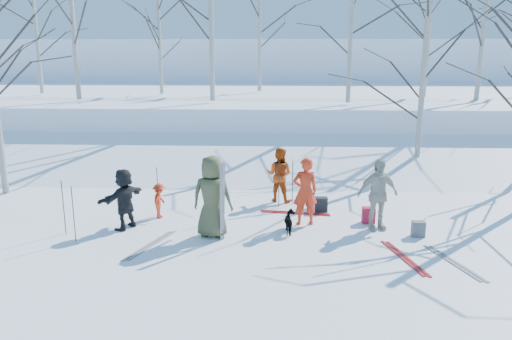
{
  "coord_description": "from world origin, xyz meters",
  "views": [
    {
      "loc": [
        0.56,
        -11.13,
        4.39
      ],
      "look_at": [
        0.0,
        1.5,
        1.3
      ],
      "focal_mm": 35.0,
      "sensor_mm": 36.0,
      "label": 1
    }
  ],
  "objects_px": {
    "dog": "(291,222)",
    "skier_red_seated": "(160,201)",
    "skier_redor_behind": "(279,175)",
    "backpack_dark": "(321,204)",
    "skier_olive_center": "(212,197)",
    "skier_grey_west": "(124,199)",
    "skier_cream_east": "(377,194)",
    "backpack_red": "(368,215)",
    "backpack_grey": "(418,229)",
    "skier_red_north": "(305,191)"
  },
  "relations": [
    {
      "from": "backpack_red",
      "to": "backpack_grey",
      "type": "relative_size",
      "value": 1.11
    },
    {
      "from": "dog",
      "to": "backpack_dark",
      "type": "xyz_separation_m",
      "value": [
        0.88,
        1.71,
        -0.07
      ]
    },
    {
      "from": "skier_red_seated",
      "to": "backpack_grey",
      "type": "xyz_separation_m",
      "value": [
        6.49,
        -1.09,
        -0.28
      ]
    },
    {
      "from": "backpack_red",
      "to": "backpack_dark",
      "type": "bearing_deg",
      "value": 142.02
    },
    {
      "from": "skier_redor_behind",
      "to": "backpack_red",
      "type": "bearing_deg",
      "value": 161.32
    },
    {
      "from": "skier_olive_center",
      "to": "skier_redor_behind",
      "type": "distance_m",
      "value": 3.32
    },
    {
      "from": "dog",
      "to": "skier_red_seated",
      "type": "bearing_deg",
      "value": -23.92
    },
    {
      "from": "skier_grey_west",
      "to": "dog",
      "type": "height_order",
      "value": "skier_grey_west"
    },
    {
      "from": "skier_redor_behind",
      "to": "skier_cream_east",
      "type": "relative_size",
      "value": 0.89
    },
    {
      "from": "skier_red_north",
      "to": "skier_grey_west",
      "type": "bearing_deg",
      "value": -3.72
    },
    {
      "from": "skier_red_north",
      "to": "backpack_dark",
      "type": "xyz_separation_m",
      "value": [
        0.51,
        1.05,
        -0.67
      ]
    },
    {
      "from": "skier_olive_center",
      "to": "skier_red_north",
      "type": "bearing_deg",
      "value": -148.69
    },
    {
      "from": "skier_olive_center",
      "to": "skier_grey_west",
      "type": "relative_size",
      "value": 1.29
    },
    {
      "from": "dog",
      "to": "skier_red_north",
      "type": "bearing_deg",
      "value": -127.26
    },
    {
      "from": "skier_redor_behind",
      "to": "skier_red_seated",
      "type": "bearing_deg",
      "value": 46.98
    },
    {
      "from": "backpack_dark",
      "to": "dog",
      "type": "bearing_deg",
      "value": -117.39
    },
    {
      "from": "backpack_red",
      "to": "skier_red_seated",
      "type": "bearing_deg",
      "value": 178.17
    },
    {
      "from": "skier_olive_center",
      "to": "backpack_red",
      "type": "bearing_deg",
      "value": -155.72
    },
    {
      "from": "skier_cream_east",
      "to": "backpack_dark",
      "type": "distance_m",
      "value": 1.95
    },
    {
      "from": "skier_red_north",
      "to": "backpack_grey",
      "type": "xyz_separation_m",
      "value": [
        2.68,
        -0.76,
        -0.68
      ]
    },
    {
      "from": "skier_red_seated",
      "to": "backpack_dark",
      "type": "xyz_separation_m",
      "value": [
        4.33,
        0.72,
        -0.27
      ]
    },
    {
      "from": "skier_cream_east",
      "to": "backpack_red",
      "type": "xyz_separation_m",
      "value": [
        -0.11,
        0.43,
        -0.69
      ]
    },
    {
      "from": "skier_red_north",
      "to": "backpack_dark",
      "type": "relative_size",
      "value": 4.37
    },
    {
      "from": "skier_olive_center",
      "to": "backpack_red",
      "type": "xyz_separation_m",
      "value": [
        3.89,
        1.1,
        -0.78
      ]
    },
    {
      "from": "skier_olive_center",
      "to": "backpack_dark",
      "type": "relative_size",
      "value": 4.93
    },
    {
      "from": "skier_red_north",
      "to": "backpack_red",
      "type": "height_order",
      "value": "skier_red_north"
    },
    {
      "from": "skier_cream_east",
      "to": "backpack_grey",
      "type": "bearing_deg",
      "value": -43.47
    },
    {
      "from": "skier_redor_behind",
      "to": "skier_grey_west",
      "type": "bearing_deg",
      "value": 52.46
    },
    {
      "from": "skier_red_seated",
      "to": "skier_grey_west",
      "type": "distance_m",
      "value": 1.11
    },
    {
      "from": "skier_red_north",
      "to": "skier_grey_west",
      "type": "relative_size",
      "value": 1.14
    },
    {
      "from": "skier_red_north",
      "to": "skier_red_seated",
      "type": "bearing_deg",
      "value": -15.13
    },
    {
      "from": "skier_redor_behind",
      "to": "backpack_dark",
      "type": "bearing_deg",
      "value": 161.06
    },
    {
      "from": "skier_cream_east",
      "to": "skier_grey_west",
      "type": "distance_m",
      "value": 6.25
    },
    {
      "from": "skier_olive_center",
      "to": "skier_cream_east",
      "type": "xyz_separation_m",
      "value": [
        4.0,
        0.67,
        -0.09
      ]
    },
    {
      "from": "dog",
      "to": "backpack_dark",
      "type": "height_order",
      "value": "dog"
    },
    {
      "from": "skier_red_north",
      "to": "skier_grey_west",
      "type": "height_order",
      "value": "skier_red_north"
    },
    {
      "from": "dog",
      "to": "backpack_grey",
      "type": "distance_m",
      "value": 3.05
    },
    {
      "from": "skier_redor_behind",
      "to": "backpack_grey",
      "type": "bearing_deg",
      "value": 160.22
    },
    {
      "from": "backpack_dark",
      "to": "skier_red_north",
      "type": "bearing_deg",
      "value": -116.07
    },
    {
      "from": "skier_red_north",
      "to": "skier_red_seated",
      "type": "distance_m",
      "value": 3.85
    },
    {
      "from": "skier_cream_east",
      "to": "skier_red_north",
      "type": "bearing_deg",
      "value": 155.54
    },
    {
      "from": "skier_cream_east",
      "to": "skier_redor_behind",
      "type": "bearing_deg",
      "value": 121.43
    },
    {
      "from": "skier_cream_east",
      "to": "dog",
      "type": "distance_m",
      "value": 2.26
    },
    {
      "from": "dog",
      "to": "skier_cream_east",
      "type": "bearing_deg",
      "value": -177.56
    },
    {
      "from": "skier_grey_west",
      "to": "skier_cream_east",
      "type": "bearing_deg",
      "value": 120.76
    },
    {
      "from": "backpack_dark",
      "to": "skier_redor_behind",
      "type": "bearing_deg",
      "value": 141.48
    },
    {
      "from": "skier_olive_center",
      "to": "dog",
      "type": "height_order",
      "value": "skier_olive_center"
    },
    {
      "from": "skier_redor_behind",
      "to": "skier_red_seated",
      "type": "relative_size",
      "value": 1.7
    },
    {
      "from": "skier_red_north",
      "to": "skier_red_seated",
      "type": "height_order",
      "value": "skier_red_north"
    },
    {
      "from": "skier_redor_behind",
      "to": "skier_red_seated",
      "type": "distance_m",
      "value": 3.58
    }
  ]
}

